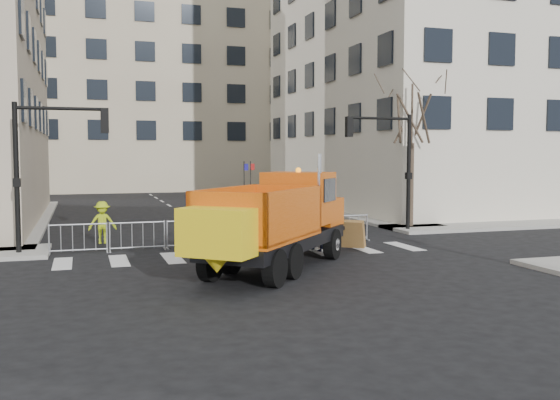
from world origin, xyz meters
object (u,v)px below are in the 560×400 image
object	(u,v)px
cop_a	(323,227)
worker	(102,222)
cop_c	(302,225)
newspaper_box	(337,225)
cop_b	(313,224)
plow_truck	(274,219)

from	to	relation	value
cop_a	worker	world-z (taller)	cop_a
cop_c	newspaper_box	bearing A→B (deg)	164.32
cop_a	cop_b	size ratio (longest dim) A/B	0.95
plow_truck	worker	world-z (taller)	plow_truck
cop_b	worker	xyz separation A→B (m)	(-7.60, 2.83, -0.00)
plow_truck	cop_c	bearing A→B (deg)	11.49
worker	cop_c	bearing A→B (deg)	-16.88
plow_truck	cop_c	size ratio (longest dim) A/B	5.24
worker	newspaper_box	size ratio (longest dim) A/B	1.48
plow_truck	cop_a	size ratio (longest dim) A/B	4.69
cop_c	worker	size ratio (longest dim) A/B	1.01
plow_truck	cop_b	bearing A→B (deg)	5.13
worker	cop_a	bearing A→B (deg)	-26.06
newspaper_box	worker	bearing A→B (deg)	-169.31
plow_truck	cop_c	distance (m)	5.32
cop_b	newspaper_box	xyz separation A→B (m)	(1.59, 1.41, -0.27)
cop_c	worker	distance (m)	7.74
plow_truck	cop_a	bearing A→B (deg)	-1.64
plow_truck	cop_b	xyz separation A→B (m)	(2.70, 3.77, -0.64)
cop_b	newspaper_box	distance (m)	2.14
worker	newspaper_box	world-z (taller)	worker
plow_truck	cop_b	world-z (taller)	plow_truck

